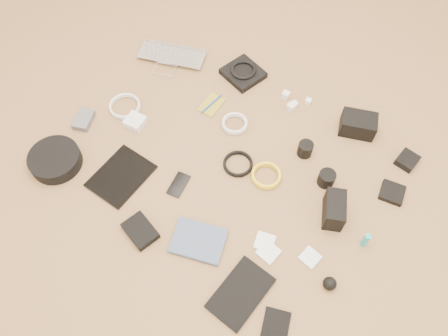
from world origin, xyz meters
The scene contains 33 objects.
laptop centered at (-0.54, 0.35, 0.01)m, with size 0.33×0.23×0.03m, color #B3B3B7.
headphone_pouch centered at (-0.20, 0.48, 0.02)m, with size 0.17×0.16×0.03m, color black.
headphones centered at (-0.20, 0.48, 0.04)m, with size 0.12×0.12×0.02m, color black.
charger_a centered at (0.04, 0.48, 0.01)m, with size 0.03×0.03×0.03m, color silver.
charger_b centered at (0.10, 0.45, 0.01)m, with size 0.03×0.03×0.02m, color silver.
charger_c centered at (0.14, 0.50, 0.01)m, with size 0.03×0.03×0.02m, color silver.
charger_d centered at (0.09, 0.43, 0.02)m, with size 0.03×0.03×0.03m, color silver.
dslr_camera centered at (0.39, 0.48, 0.04)m, with size 0.15×0.10×0.09m, color black.
lens_pouch centered at (0.64, 0.44, 0.02)m, with size 0.08×0.09×0.03m, color black.
notebook_olive centered at (-0.22, 0.25, 0.00)m, with size 0.08×0.12×0.01m, color olive.
pen_blue centered at (-0.22, 0.25, 0.01)m, with size 0.01×0.01×0.14m, color #13389D.
cable_white_a centered at (-0.07, 0.21, 0.01)m, with size 0.12×0.12×0.01m, color silver.
lens_a centered at (0.26, 0.25, 0.03)m, with size 0.06×0.06×0.07m, color black.
lens_b centered at (0.40, 0.17, 0.03)m, with size 0.07×0.07×0.06m, color black.
card_reader centered at (0.65, 0.26, 0.01)m, with size 0.09×0.09×0.02m, color black.
power_brick centered at (-0.45, -0.03, 0.02)m, with size 0.08×0.08×0.03m, color silver.
cable_white_b centered at (-0.55, 0.02, 0.01)m, with size 0.14×0.14×0.01m, color silver.
cable_black centered at (0.05, 0.04, 0.01)m, with size 0.13×0.13×0.01m, color black.
cable_yellow centered at (0.18, 0.05, 0.01)m, with size 0.13×0.13×0.01m, color gold.
flash centered at (0.48, 0.05, 0.05)m, with size 0.07×0.14×0.10m, color black.
lens_cleaner centered at (0.64, 0.00, 0.04)m, with size 0.02×0.02×0.08m, color teal.
battery_charger centered at (-0.65, -0.14, 0.01)m, with size 0.07×0.11×0.03m, color #525256.
tablet centered at (-0.33, -0.27, 0.01)m, with size 0.19×0.25×0.01m, color black.
phone centered at (-0.10, -0.17, 0.00)m, with size 0.06×0.11×0.01m, color black.
filter_case_left centered at (0.32, -0.20, 0.00)m, with size 0.07×0.07×0.01m, color silver.
filter_case_mid centered at (0.35, -0.22, 0.01)m, with size 0.07×0.07×0.01m, color silver.
filter_case_right centered at (0.49, -0.16, 0.00)m, with size 0.07×0.07×0.01m, color silver.
air_blower centered at (0.60, -0.21, 0.02)m, with size 0.05×0.05×0.05m, color black.
headphone_case centered at (-0.59, -0.37, 0.03)m, with size 0.21×0.21×0.06m, color black.
drive_case centered at (-0.10, -0.42, 0.02)m, with size 0.13×0.09×0.03m, color black.
paperback centered at (0.13, -0.40, 0.01)m, with size 0.15×0.20×0.02m, color #3E4F6A.
notebook_black_a centered at (0.35, -0.41, 0.01)m, with size 0.15×0.24×0.02m, color black.
notebook_black_b centered at (0.51, -0.45, 0.01)m, with size 0.09×0.14×0.01m, color black.
Camera 1 is at (0.53, -0.80, 1.57)m, focal length 35.00 mm.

